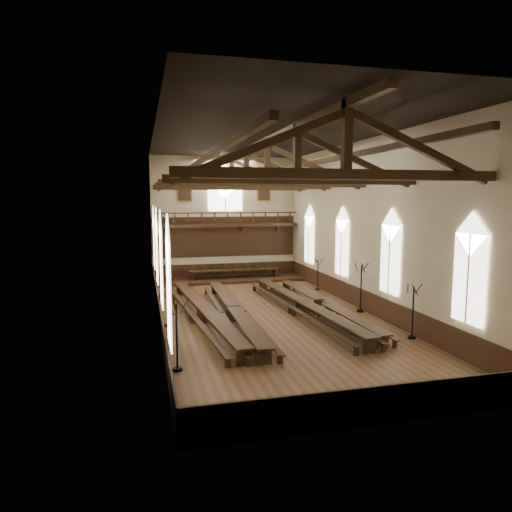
% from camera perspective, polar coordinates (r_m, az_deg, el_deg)
% --- Properties ---
extents(ground, '(26.00, 26.00, 0.00)m').
position_cam_1_polar(ground, '(26.09, 1.32, -7.44)').
color(ground, brown).
rests_on(ground, ground).
extents(room_walls, '(26.00, 26.00, 26.00)m').
position_cam_1_polar(room_walls, '(25.24, 1.37, 6.90)').
color(room_walls, beige).
rests_on(room_walls, ground).
extents(wainscot_band, '(12.00, 26.00, 1.20)m').
position_cam_1_polar(wainscot_band, '(25.95, 1.33, -6.16)').
color(wainscot_band, '#362010').
rests_on(wainscot_band, ground).
extents(side_windows, '(11.85, 19.80, 4.50)m').
position_cam_1_polar(side_windows, '(25.40, 1.35, 0.75)').
color(side_windows, white).
rests_on(side_windows, room_walls).
extents(end_window, '(2.80, 0.12, 3.80)m').
position_cam_1_polar(end_window, '(37.84, -3.89, 8.14)').
color(end_window, white).
rests_on(end_window, room_walls).
extents(minstrels_gallery, '(11.80, 1.24, 3.70)m').
position_cam_1_polar(minstrels_gallery, '(37.70, -3.78, 3.10)').
color(minstrels_gallery, '#352310').
rests_on(minstrels_gallery, room_walls).
extents(portraits, '(7.75, 0.09, 1.45)m').
position_cam_1_polar(portraits, '(37.84, -3.88, 7.95)').
color(portraits, brown).
rests_on(portraits, room_walls).
extents(roof_trusses, '(11.70, 25.70, 2.80)m').
position_cam_1_polar(roof_trusses, '(25.30, 1.38, 10.88)').
color(roof_trusses, '#352310').
rests_on(roof_trusses, room_walls).
extents(refectory_row_a, '(2.28, 14.94, 0.80)m').
position_cam_1_polar(refectory_row_a, '(25.00, -6.59, -6.77)').
color(refectory_row_a, '#352310').
rests_on(refectory_row_a, ground).
extents(refectory_row_b, '(1.72, 14.67, 0.78)m').
position_cam_1_polar(refectory_row_b, '(25.04, -2.82, -6.73)').
color(refectory_row_b, '#352310').
rests_on(refectory_row_b, ground).
extents(refectory_row_c, '(2.10, 14.98, 0.80)m').
position_cam_1_polar(refectory_row_c, '(26.38, 5.84, -6.00)').
color(refectory_row_c, '#352310').
rests_on(refectory_row_c, ground).
extents(refectory_row_d, '(1.49, 13.83, 0.69)m').
position_cam_1_polar(refectory_row_d, '(26.87, 8.40, -5.98)').
color(refectory_row_d, '#352310').
rests_on(refectory_row_d, ground).
extents(dais, '(11.40, 3.19, 0.21)m').
position_cam_1_polar(dais, '(37.02, -2.71, -2.90)').
color(dais, '#362010').
rests_on(dais, ground).
extents(high_table, '(7.35, 0.83, 0.69)m').
position_cam_1_polar(high_table, '(36.90, -2.72, -1.84)').
color(high_table, '#352310').
rests_on(high_table, dais).
extents(high_chairs, '(6.78, 0.48, 1.04)m').
position_cam_1_polar(high_chairs, '(37.61, -2.94, -1.70)').
color(high_chairs, '#352310').
rests_on(high_chairs, dais).
extents(candelabrum_left_near, '(0.84, 0.81, 2.79)m').
position_cam_1_polar(candelabrum_left_near, '(18.09, -9.84, -11.43)').
color(candelabrum_left_near, black).
rests_on(candelabrum_left_near, ground).
extents(candelabrum_left_mid, '(0.81, 0.76, 2.68)m').
position_cam_1_polar(candelabrum_left_mid, '(24.29, -10.99, -6.70)').
color(candelabrum_left_mid, black).
rests_on(candelabrum_left_mid, ground).
extents(candelabrum_left_far, '(0.71, 0.74, 2.44)m').
position_cam_1_polar(candelabrum_left_far, '(31.33, -11.71, -3.72)').
color(candelabrum_left_far, black).
rests_on(candelabrum_left_far, ground).
extents(candelabrum_right_near, '(0.74, 0.81, 2.64)m').
position_cam_1_polar(candelabrum_right_near, '(22.96, 18.96, -7.81)').
color(candelabrum_right_near, black).
rests_on(candelabrum_right_near, ground).
extents(candelabrum_right_mid, '(0.87, 0.83, 2.90)m').
position_cam_1_polar(candelabrum_right_mid, '(27.37, 12.95, -5.03)').
color(candelabrum_right_mid, black).
rests_on(candelabrum_right_mid, ground).
extents(candelabrum_right_far, '(0.64, 0.71, 2.32)m').
position_cam_1_polar(candelabrum_right_far, '(33.41, 7.71, -3.01)').
color(candelabrum_right_far, black).
rests_on(candelabrum_right_far, ground).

